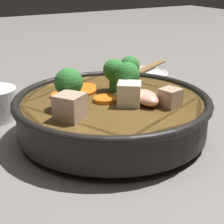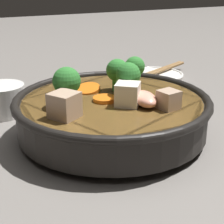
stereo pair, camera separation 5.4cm
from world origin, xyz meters
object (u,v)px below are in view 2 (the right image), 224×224
object	(u,v)px
tea_cup	(2,99)
chopsticks_pair	(157,71)
stirfry_bowl	(112,110)
side_saucer	(157,75)

from	to	relation	value
tea_cup	chopsticks_pair	bearing A→B (deg)	12.75
stirfry_bowl	side_saucer	xyz separation A→B (m)	(0.22, 0.24, -0.03)
tea_cup	chopsticks_pair	distance (m)	0.36
chopsticks_pair	tea_cup	bearing A→B (deg)	-167.25
side_saucer	tea_cup	world-z (taller)	tea_cup
side_saucer	chopsticks_pair	size ratio (longest dim) A/B	0.59
stirfry_bowl	chopsticks_pair	distance (m)	0.33
stirfry_bowl	side_saucer	distance (m)	0.33
stirfry_bowl	side_saucer	world-z (taller)	stirfry_bowl
stirfry_bowl	chopsticks_pair	size ratio (longest dim) A/B	1.41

